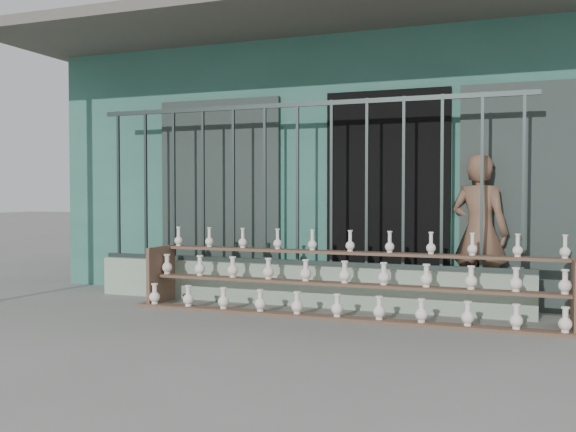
% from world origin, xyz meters
% --- Properties ---
extents(ground, '(60.00, 60.00, 0.00)m').
position_xyz_m(ground, '(0.00, 0.00, 0.00)').
color(ground, slate).
extents(workshop_building, '(7.40, 6.60, 3.21)m').
position_xyz_m(workshop_building, '(0.00, 4.23, 1.62)').
color(workshop_building, '#316858').
rests_on(workshop_building, ground).
extents(parapet_wall, '(5.00, 0.20, 0.45)m').
position_xyz_m(parapet_wall, '(0.00, 1.30, 0.23)').
color(parapet_wall, '#97AF96').
rests_on(parapet_wall, ground).
extents(security_fence, '(5.00, 0.04, 1.80)m').
position_xyz_m(security_fence, '(-0.00, 1.30, 1.35)').
color(security_fence, '#283330').
rests_on(security_fence, parapet_wall).
extents(shelf_rack, '(4.50, 0.68, 0.85)m').
position_xyz_m(shelf_rack, '(0.65, 0.89, 0.36)').
color(shelf_rack, brown).
rests_on(shelf_rack, ground).
extents(elderly_woman, '(0.69, 0.56, 1.66)m').
position_xyz_m(elderly_woman, '(1.92, 1.65, 0.83)').
color(elderly_woman, brown).
rests_on(elderly_woman, ground).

